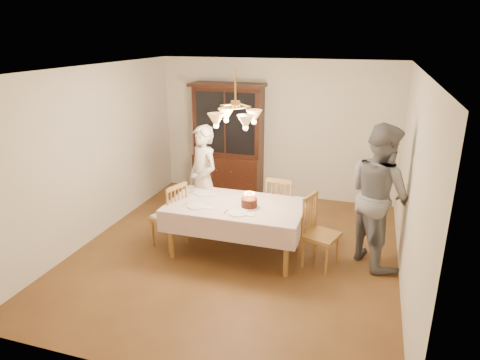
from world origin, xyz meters
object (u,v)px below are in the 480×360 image
(dining_table, at_px, (236,209))
(chair_far_side, at_px, (282,210))
(birthday_cake, at_px, (249,203))
(china_hutch, at_px, (228,143))
(elderly_woman, at_px, (203,180))

(dining_table, xyz_separation_m, chair_far_side, (0.51, 0.72, -0.24))
(birthday_cake, bearing_deg, china_hutch, 115.29)
(dining_table, bearing_deg, birthday_cake, -14.95)
(chair_far_side, bearing_deg, birthday_cake, -110.90)
(china_hutch, height_order, elderly_woman, china_hutch)
(elderly_woman, bearing_deg, chair_far_side, 43.92)
(chair_far_side, xyz_separation_m, elderly_woman, (-1.23, -0.16, 0.42))
(china_hutch, xyz_separation_m, chair_far_side, (1.39, -1.53, -0.60))
(china_hutch, xyz_separation_m, elderly_woman, (0.16, -1.69, -0.18))
(chair_far_side, xyz_separation_m, birthday_cake, (-0.30, -0.78, 0.38))
(dining_table, distance_m, birthday_cake, 0.26)
(china_hutch, distance_m, birthday_cake, 2.57)
(dining_table, xyz_separation_m, china_hutch, (-0.88, 2.25, 0.36))
(elderly_woman, bearing_deg, birthday_cake, 2.76)
(chair_far_side, distance_m, birthday_cake, 0.92)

